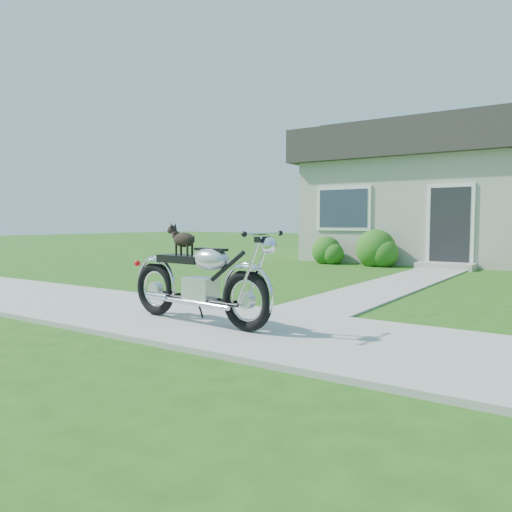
{
  "coord_description": "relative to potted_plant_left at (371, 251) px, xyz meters",
  "views": [
    {
      "loc": [
        1.59,
        -4.61,
        1.22
      ],
      "look_at": [
        -2.2,
        1.0,
        0.75
      ],
      "focal_mm": 35.0,
      "sensor_mm": 36.0,
      "label": 1
    }
  ],
  "objects": [
    {
      "name": "ground",
      "position": [
        3.46,
        -8.55,
        -0.41
      ],
      "size": [
        80.0,
        80.0,
        0.0
      ],
      "primitive_type": "plane",
      "color": "#235114",
      "rests_on": "ground"
    },
    {
      "name": "sidewalk",
      "position": [
        3.46,
        -8.55,
        -0.39
      ],
      "size": [
        24.0,
        2.2,
        0.04
      ],
      "primitive_type": "cube",
      "color": "#9E9B93",
      "rests_on": "ground"
    },
    {
      "name": "walkway",
      "position": [
        1.96,
        -3.55,
        -0.4
      ],
      "size": [
        1.2,
        8.0,
        0.03
      ],
      "primitive_type": "cube",
      "color": "#9E9B93",
      "rests_on": "ground"
    },
    {
      "name": "potted_plant_left",
      "position": [
        0.0,
        0.0,
        0.0
      ],
      "size": [
        0.97,
        0.98,
        0.82
      ],
      "primitive_type": "imported",
      "rotation": [
        0.0,
        0.0,
        5.42
      ],
      "color": "#2B5316",
      "rests_on": "ground"
    },
    {
      "name": "motorcycle_with_dog",
      "position": [
        1.3,
        -8.77,
        0.13
      ],
      "size": [
        2.22,
        0.6,
        1.13
      ],
      "rotation": [
        0.0,
        0.0,
        -0.09
      ],
      "color": "black",
      "rests_on": "sidewalk"
    }
  ]
}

